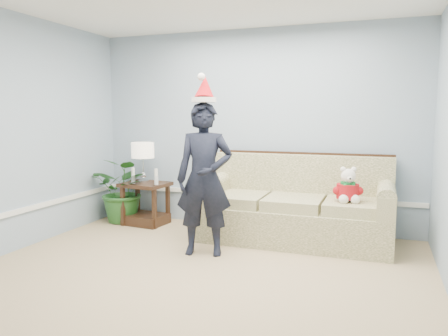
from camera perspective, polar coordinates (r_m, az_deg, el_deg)
room_shell at (r=3.67m, az=-7.02°, el=3.74°), size 4.54×5.04×2.74m
wainscot_trim at (r=5.38m, az=-12.45°, el=-5.01°), size 4.49×4.99×0.06m
sofa at (r=5.51m, az=9.37°, el=-5.43°), size 2.28×0.98×1.07m
side_table at (r=6.33m, az=-10.18°, el=-5.16°), size 0.67×0.58×0.60m
table_lamp at (r=6.28m, az=-10.56°, el=2.08°), size 0.32×0.32×0.57m
candle_pair at (r=6.15m, az=-10.33°, el=-1.12°), size 0.42×0.06×0.22m
houseplant at (r=6.47m, az=-12.86°, el=-2.83°), size 0.89×0.78×0.94m
man at (r=4.82m, az=-2.58°, el=-1.45°), size 0.70×0.54×1.70m
santa_hat at (r=4.79m, az=-2.57°, el=10.17°), size 0.32×0.35×0.32m
teddy_bear at (r=5.18m, az=15.85°, el=-2.68°), size 0.31×0.32×0.41m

